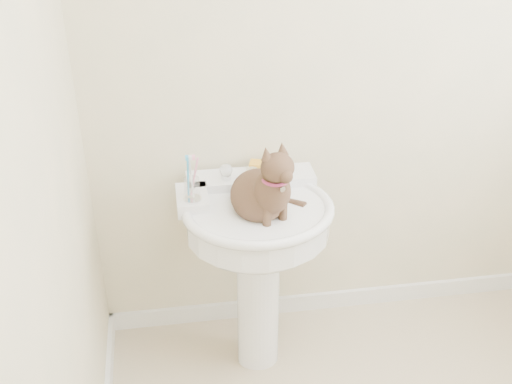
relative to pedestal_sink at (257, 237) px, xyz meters
name	(u,v)px	position (x,y,z in m)	size (l,w,h in m)	color
wall_back	(356,63)	(0.44, 0.29, 0.59)	(2.20, 0.00, 2.50)	beige
wall_left	(29,248)	(-0.66, -0.81, 0.59)	(0.00, 2.20, 2.50)	beige
baseboard_back	(337,299)	(0.44, 0.28, -0.61)	(2.20, 0.02, 0.09)	white
pedestal_sink	(257,237)	(0.00, 0.00, 0.00)	(0.61, 0.59, 0.83)	white
faucet	(252,171)	(0.00, 0.15, 0.22)	(0.28, 0.12, 0.14)	silver
soap_bar	(261,166)	(0.05, 0.24, 0.19)	(0.09, 0.06, 0.03)	gold
toothbrush_cup	(192,189)	(-0.25, 0.03, 0.23)	(0.07, 0.07, 0.19)	silver
cat	(263,192)	(0.01, -0.04, 0.23)	(0.24, 0.30, 0.44)	brown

